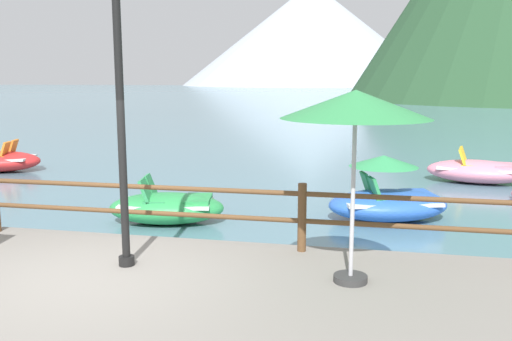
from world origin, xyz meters
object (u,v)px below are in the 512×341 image
at_px(pedal_boat_0, 388,198).
at_px(pedal_boat_1, 478,171).
at_px(pedal_boat_6, 167,207).
at_px(beach_umbrella, 356,107).
at_px(lamp_post, 119,66).

relative_size(pedal_boat_0, pedal_boat_1, 0.96).
xyz_separation_m(pedal_boat_1, pedal_boat_6, (-6.53, -5.51, -0.01)).
xyz_separation_m(beach_umbrella, pedal_boat_6, (-3.60, 3.46, -2.14)).
height_order(lamp_post, pedal_boat_1, lamp_post).
bearing_deg(pedal_boat_1, lamp_post, -122.69).
bearing_deg(beach_umbrella, pedal_boat_0, 83.42).
bearing_deg(pedal_boat_6, pedal_boat_0, 15.07).
height_order(lamp_post, beach_umbrella, lamp_post).
height_order(pedal_boat_1, pedal_boat_6, pedal_boat_1).
distance_m(pedal_boat_0, pedal_boat_1, 5.02).
bearing_deg(lamp_post, beach_umbrella, 0.03).
bearing_deg(pedal_boat_0, pedal_boat_1, 61.34).
bearing_deg(pedal_boat_6, pedal_boat_1, 40.17).
bearing_deg(lamp_post, pedal_boat_6, 102.55).
xyz_separation_m(lamp_post, beach_umbrella, (2.83, 0.00, -0.46)).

